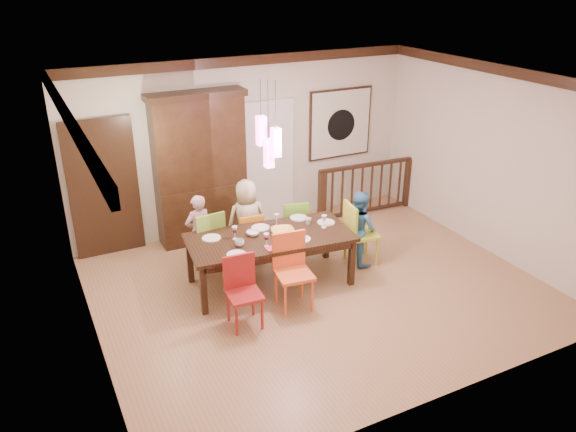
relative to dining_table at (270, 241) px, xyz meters
name	(u,v)px	position (x,y,z in m)	size (l,w,h in m)	color
floor	(319,288)	(0.54, -0.44, -0.67)	(6.00, 6.00, 0.00)	#A57550
ceiling	(324,82)	(0.54, -0.44, 2.23)	(6.00, 6.00, 0.00)	white
wall_back	(247,144)	(0.54, 2.06, 0.78)	(6.00, 6.00, 0.00)	beige
wall_left	(83,238)	(-2.46, -0.44, 0.78)	(5.00, 5.00, 0.00)	beige
wall_right	(491,161)	(3.54, -0.44, 0.78)	(5.00, 5.00, 0.00)	beige
crown_molding	(324,88)	(0.54, -0.44, 2.15)	(6.00, 5.00, 0.16)	black
panel_door	(104,191)	(-1.86, 2.01, 0.38)	(1.04, 0.07, 2.24)	black
white_doorway	(267,164)	(0.89, 2.02, 0.38)	(0.97, 0.05, 2.22)	silver
painting	(340,124)	(2.34, 2.02, 0.93)	(1.25, 0.06, 1.25)	black
pendant_cluster	(269,142)	(0.00, 0.00, 1.43)	(0.27, 0.21, 1.14)	#F0489E
dining_table	(270,241)	(0.00, 0.00, 0.00)	(2.38, 1.27, 0.75)	black
chair_far_left	(206,236)	(-0.68, 0.77, -0.11)	(0.48, 0.48, 0.98)	#7FB538
chair_far_mid	(249,233)	(-0.02, 0.74, -0.20)	(0.40, 0.40, 0.83)	orange
chair_far_right	(294,221)	(0.76, 0.77, -0.17)	(0.48, 0.48, 0.88)	#6CBC2B
chair_near_left	(244,289)	(-0.73, -0.80, -0.15)	(0.44, 0.44, 0.92)	maroon
chair_near_mid	(294,268)	(0.02, -0.70, -0.09)	(0.51, 0.51, 1.02)	orange
chair_end_right	(362,229)	(1.50, -0.06, -0.11)	(0.51, 0.51, 0.99)	#C2D135
china_hutch	(200,168)	(-0.36, 1.86, 0.56)	(1.55, 0.46, 2.45)	black
balustrade	(367,187)	(2.64, 1.51, -0.17)	(1.94, 0.19, 0.96)	black
person_far_left	(199,232)	(-0.74, 0.91, -0.09)	(0.43, 0.28, 1.17)	#D2A0A7
person_far_mid	(247,221)	(0.00, 0.83, -0.03)	(0.63, 0.41, 1.29)	#C0B991
person_end_right	(359,228)	(1.47, -0.02, -0.10)	(0.56, 0.44, 1.15)	teal
serving_bowl	(283,232)	(0.18, -0.03, 0.12)	(0.32, 0.32, 0.08)	#F4BC45
small_bowl	(253,233)	(-0.20, 0.13, 0.11)	(0.19, 0.19, 0.06)	white
cup_left	(240,243)	(-0.49, -0.10, 0.13)	(0.12, 0.12, 0.10)	silver
cup_right	(308,221)	(0.66, 0.11, 0.12)	(0.10, 0.10, 0.09)	silver
plate_far_left	(211,238)	(-0.76, 0.29, 0.08)	(0.26, 0.26, 0.01)	white
plate_far_mid	(260,228)	(-0.01, 0.30, 0.08)	(0.26, 0.26, 0.01)	white
plate_far_right	(299,218)	(0.64, 0.36, 0.08)	(0.26, 0.26, 0.01)	white
plate_near_left	(237,255)	(-0.63, -0.32, 0.08)	(0.26, 0.26, 0.01)	white
plate_near_mid	(301,239)	(0.34, -0.29, 0.08)	(0.26, 0.26, 0.01)	white
plate_end_right	(326,222)	(0.92, 0.03, 0.08)	(0.26, 0.26, 0.01)	white
wine_glass_a	(235,233)	(-0.47, 0.13, 0.17)	(0.08, 0.08, 0.19)	#590C19
wine_glass_b	(276,220)	(0.22, 0.25, 0.17)	(0.08, 0.08, 0.19)	silver
wine_glass_c	(267,240)	(-0.17, -0.27, 0.17)	(0.08, 0.08, 0.19)	#590C19
wine_glass_d	(324,221)	(0.81, -0.10, 0.17)	(0.08, 0.08, 0.19)	silver
napkin	(273,248)	(-0.13, -0.37, 0.08)	(0.18, 0.14, 0.01)	#D83359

